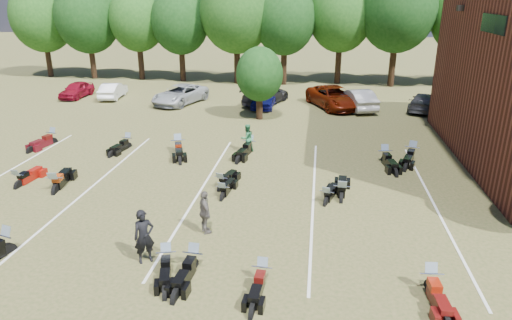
% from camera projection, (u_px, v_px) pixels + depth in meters
% --- Properties ---
extents(ground, '(160.00, 160.00, 0.00)m').
position_uv_depth(ground, '(258.00, 227.00, 17.16)').
color(ground, brown).
rests_on(ground, ground).
extents(car_0, '(1.62, 3.85, 1.30)m').
position_uv_depth(car_0, '(77.00, 90.00, 37.99)').
color(car_0, maroon).
rests_on(car_0, ground).
extents(car_1, '(1.80, 4.03, 1.29)m').
position_uv_depth(car_1, '(113.00, 90.00, 37.75)').
color(car_1, silver).
rests_on(car_1, ground).
extents(car_2, '(3.99, 5.76, 1.46)m').
position_uv_depth(car_2, '(180.00, 94.00, 35.86)').
color(car_2, '#9A9DA2').
rests_on(car_2, ground).
extents(car_3, '(3.76, 5.56, 1.50)m').
position_uv_depth(car_3, '(266.00, 94.00, 35.79)').
color(car_3, black).
rests_on(car_3, ground).
extents(car_4, '(1.83, 4.12, 1.38)m').
position_uv_depth(car_4, '(264.00, 98.00, 34.75)').
color(car_4, '#0D0F60').
rests_on(car_4, ground).
extents(car_5, '(2.87, 4.95, 1.54)m').
position_uv_depth(car_5, '(358.00, 99.00, 34.12)').
color(car_5, '#A7A6A2').
rests_on(car_5, ground).
extents(car_6, '(4.79, 6.31, 1.59)m').
position_uv_depth(car_6, '(334.00, 97.00, 34.63)').
color(car_6, '#5B1405').
rests_on(car_6, ground).
extents(car_7, '(3.18, 4.78, 1.29)m').
position_uv_depth(car_7, '(424.00, 102.00, 33.71)').
color(car_7, '#323237').
rests_on(car_7, ground).
extents(person_black, '(0.80, 0.75, 1.84)m').
position_uv_depth(person_black, '(144.00, 237.00, 14.67)').
color(person_black, black).
rests_on(person_black, ground).
extents(person_green, '(0.96, 0.95, 1.57)m').
position_uv_depth(person_green, '(247.00, 138.00, 24.99)').
color(person_green, '#286B40').
rests_on(person_green, ground).
extents(person_grey, '(0.86, 1.04, 1.65)m').
position_uv_depth(person_grey, '(205.00, 212.00, 16.48)').
color(person_grey, '#5A534D').
rests_on(person_grey, ground).
extents(motorcycle_2, '(1.36, 2.53, 1.35)m').
position_uv_depth(motorcycle_2, '(8.00, 253.00, 15.45)').
color(motorcycle_2, black).
rests_on(motorcycle_2, ground).
extents(motorcycle_3, '(0.85, 2.22, 1.21)m').
position_uv_depth(motorcycle_3, '(194.00, 269.00, 14.57)').
color(motorcycle_3, black).
rests_on(motorcycle_3, ground).
extents(motorcycle_4, '(1.19, 2.15, 1.14)m').
position_uv_depth(motorcycle_4, '(167.00, 267.00, 14.66)').
color(motorcycle_4, black).
rests_on(motorcycle_4, ground).
extents(motorcycle_5, '(0.77, 2.08, 1.14)m').
position_uv_depth(motorcycle_5, '(262.00, 283.00, 13.89)').
color(motorcycle_5, black).
rests_on(motorcycle_5, ground).
extents(motorcycle_6, '(0.87, 2.30, 1.26)m').
position_uv_depth(motorcycle_6, '(429.00, 291.00, 13.48)').
color(motorcycle_6, '#500C0B').
rests_on(motorcycle_6, ground).
extents(motorcycle_7, '(0.90, 2.24, 1.22)m').
position_uv_depth(motorcycle_7, '(20.00, 187.00, 20.69)').
color(motorcycle_7, maroon).
rests_on(motorcycle_7, ground).
extents(motorcycle_8, '(1.16, 2.53, 1.36)m').
position_uv_depth(motorcycle_8, '(56.00, 192.00, 20.17)').
color(motorcycle_8, black).
rests_on(motorcycle_8, ground).
extents(motorcycle_9, '(1.16, 2.17, 1.15)m').
position_uv_depth(motorcycle_9, '(221.00, 189.00, 20.44)').
color(motorcycle_9, black).
rests_on(motorcycle_9, ground).
extents(motorcycle_10, '(0.83, 2.05, 1.11)m').
position_uv_depth(motorcycle_10, '(223.00, 199.00, 19.51)').
color(motorcycle_10, black).
rests_on(motorcycle_10, ground).
extents(motorcycle_12, '(0.89, 2.39, 1.31)m').
position_uv_depth(motorcycle_12, '(341.00, 200.00, 19.37)').
color(motorcycle_12, black).
rests_on(motorcycle_12, ground).
extents(motorcycle_13, '(1.19, 2.13, 1.13)m').
position_uv_depth(motorcycle_13, '(326.00, 204.00, 19.03)').
color(motorcycle_13, black).
rests_on(motorcycle_13, ground).
extents(motorcycle_14, '(1.18, 2.43, 1.30)m').
position_uv_depth(motorcycle_14, '(53.00, 143.00, 26.66)').
color(motorcycle_14, '#470A11').
rests_on(motorcycle_14, ground).
extents(motorcycle_16, '(1.07, 2.25, 1.21)m').
position_uv_depth(motorcycle_16, '(128.00, 148.00, 25.90)').
color(motorcycle_16, black).
rests_on(motorcycle_16, ground).
extents(motorcycle_17, '(1.58, 2.62, 1.39)m').
position_uv_depth(motorcycle_17, '(179.00, 152.00, 25.22)').
color(motorcycle_17, black).
rests_on(motorcycle_17, ground).
extents(motorcycle_18, '(1.21, 2.50, 1.34)m').
position_uv_depth(motorcycle_18, '(250.00, 152.00, 25.19)').
color(motorcycle_18, black).
rests_on(motorcycle_18, ground).
extents(motorcycle_19, '(1.17, 2.49, 1.33)m').
position_uv_depth(motorcycle_19, '(384.00, 163.00, 23.63)').
color(motorcycle_19, black).
rests_on(motorcycle_19, ground).
extents(motorcycle_20, '(1.52, 2.56, 1.36)m').
position_uv_depth(motorcycle_20, '(411.00, 159.00, 24.13)').
color(motorcycle_20, black).
rests_on(motorcycle_20, ground).
extents(tree_line, '(56.00, 6.00, 9.79)m').
position_uv_depth(tree_line, '(289.00, 15.00, 42.04)').
color(tree_line, black).
rests_on(tree_line, ground).
extents(young_tree_midfield, '(3.20, 3.20, 4.70)m').
position_uv_depth(young_tree_midfield, '(259.00, 74.00, 30.74)').
color(young_tree_midfield, black).
rests_on(young_tree_midfield, ground).
extents(parking_lines, '(20.10, 14.00, 0.01)m').
position_uv_depth(parking_lines, '(201.00, 190.00, 20.33)').
color(parking_lines, silver).
rests_on(parking_lines, ground).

